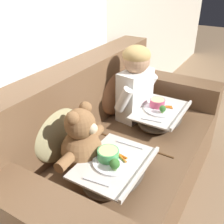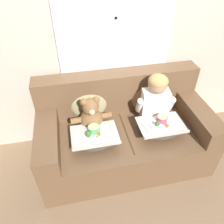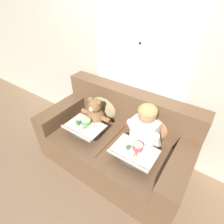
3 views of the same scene
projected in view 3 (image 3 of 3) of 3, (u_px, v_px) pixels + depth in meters
ground_plane at (114, 162)px, 2.43m from camera, size 14.00×14.00×0.00m
wall_back_with_window at (141, 58)px, 2.01m from camera, size 8.00×0.08×2.60m
couch at (117, 142)px, 2.27m from camera, size 1.83×0.95×0.96m
throw_pillow_behind_child at (152, 123)px, 2.06m from camera, size 0.43×0.21×0.45m
throw_pillow_behind_teddy at (104, 105)px, 2.37m from camera, size 0.42×0.20×0.43m
child_figure at (146, 125)px, 1.86m from camera, size 0.42×0.22×0.58m
teddy_bear at (95, 114)px, 2.26m from camera, size 0.44×0.30×0.40m
lap_tray_child at (134, 154)px, 1.86m from camera, size 0.47×0.33×0.19m
lap_tray_teddy at (85, 129)px, 2.18m from camera, size 0.46×0.34×0.20m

